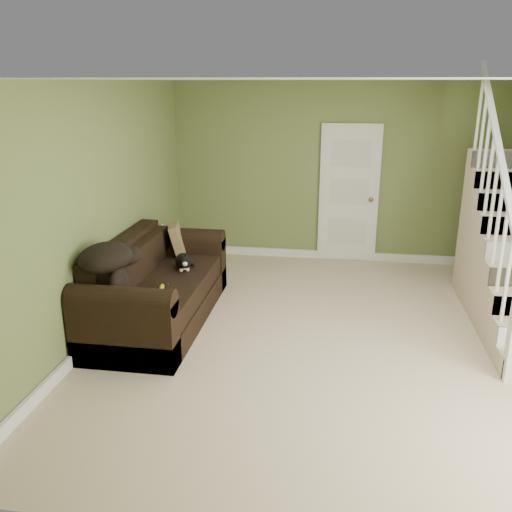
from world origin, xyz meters
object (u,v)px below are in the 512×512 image
(side_table, at_px, (162,265))
(cat, at_px, (183,262))
(sofa, at_px, (155,290))
(banana, at_px, (162,287))

(side_table, bearing_deg, cat, -53.66)
(sofa, height_order, side_table, sofa)
(banana, bearing_deg, sofa, 108.64)
(sofa, bearing_deg, cat, 55.12)
(sofa, relative_size, cat, 4.84)
(cat, distance_m, banana, 0.67)
(side_table, height_order, banana, side_table)
(side_table, relative_size, cat, 1.70)
(side_table, xyz_separation_m, cat, (0.48, -0.66, 0.29))
(side_table, bearing_deg, sofa, -75.63)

